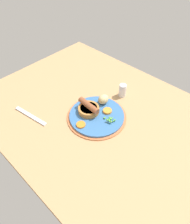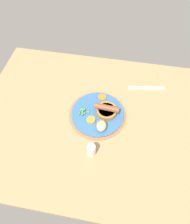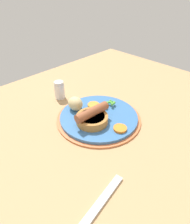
{
  "view_description": "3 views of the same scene",
  "coord_description": "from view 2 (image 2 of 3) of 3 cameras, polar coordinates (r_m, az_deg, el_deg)",
  "views": [
    {
      "loc": [
        -40.39,
        45.73,
        66.82
      ],
      "look_at": [
        -0.34,
        3.15,
        6.32
      ],
      "focal_mm": 32.0,
      "sensor_mm": 36.0,
      "label": 1
    },
    {
      "loc": [
        6.77,
        -45.99,
        78.81
      ],
      "look_at": [
        -1.62,
        1.04,
        6.93
      ],
      "focal_mm": 32.0,
      "sensor_mm": 36.0,
      "label": 2
    },
    {
      "loc": [
        34.94,
        36.1,
        40.34
      ],
      "look_at": [
        1.12,
        2.52,
        6.58
      ],
      "focal_mm": 32.0,
      "sensor_mm": 36.0,
      "label": 3
    }
  ],
  "objects": [
    {
      "name": "salt_shaker",
      "position": [
        0.79,
        -1.09,
        -10.82
      ],
      "size": [
        3.49,
        3.49,
        6.37
      ],
      "color": "silver",
      "rests_on": "dining_table"
    },
    {
      "name": "carrot_slice_1",
      "position": [
        0.94,
        1.93,
        4.22
      ],
      "size": [
        5.09,
        5.09,
        0.71
      ],
      "primitive_type": "cylinder",
      "rotation": [
        0.0,
        0.0,
        5.22
      ],
      "color": "orange",
      "rests_on": "dinner_plate"
    },
    {
      "name": "dinner_plate",
      "position": [
        0.9,
        0.76,
        -0.57
      ],
      "size": [
        25.7,
        25.7,
        1.4
      ],
      "color": "#CC6B3D",
      "rests_on": "dining_table"
    },
    {
      "name": "fork",
      "position": [
        1.02,
        14.47,
        6.66
      ],
      "size": [
        18.03,
        4.34,
        0.6
      ],
      "primitive_type": "cube",
      "rotation": [
        0.0,
        0.0,
        0.15
      ],
      "color": "silver",
      "rests_on": "dining_table"
    },
    {
      "name": "potato_chunk_0",
      "position": [
        0.83,
        1.86,
        -3.97
      ],
      "size": [
        4.56,
        5.41,
        4.29
      ],
      "primitive_type": "ellipsoid",
      "rotation": [
        0.0,
        0.0,
        1.5
      ],
      "color": "#CCB77F",
      "rests_on": "dinner_plate"
    },
    {
      "name": "sausage_pudding",
      "position": [
        0.88,
        3.34,
        0.54
      ],
      "size": [
        10.79,
        9.18,
        4.92
      ],
      "rotation": [
        0.0,
        0.0,
        3.07
      ],
      "color": "#AD7538",
      "rests_on": "dinner_plate"
    },
    {
      "name": "dining_table",
      "position": [
        0.9,
        0.9,
        -2.6
      ],
      "size": [
        110.0,
        80.0,
        3.0
      ],
      "primitive_type": "cube",
      "color": "tan",
      "rests_on": "ground"
    },
    {
      "name": "carrot_slice_0",
      "position": [
        0.87,
        -1.15,
        -2.31
      ],
      "size": [
        5.31,
        5.31,
        0.98
      ],
      "primitive_type": "cylinder",
      "rotation": [
        0.0,
        0.0,
        0.62
      ],
      "color": "orange",
      "rests_on": "dinner_plate"
    },
    {
      "name": "pea_pile",
      "position": [
        0.89,
        -3.46,
        0.16
      ],
      "size": [
        4.78,
        3.39,
        1.72
      ],
      "color": "#58A746",
      "rests_on": "dinner_plate"
    }
  ]
}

